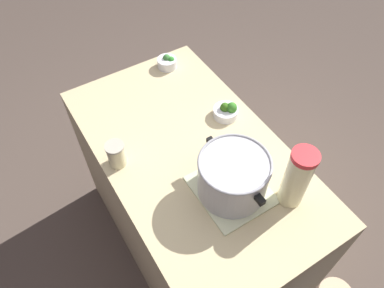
% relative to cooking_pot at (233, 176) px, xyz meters
% --- Properties ---
extents(ground_plane, '(8.00, 8.00, 0.00)m').
position_rel_cooking_pot_xyz_m(ground_plane, '(-0.26, -0.03, -1.03)').
color(ground_plane, brown).
extents(counter_slab, '(1.35, 0.76, 0.92)m').
position_rel_cooking_pot_xyz_m(counter_slab, '(-0.26, -0.03, -0.57)').
color(counter_slab, '#C9B686').
rests_on(counter_slab, ground_plane).
extents(dish_cloth, '(0.31, 0.28, 0.01)m').
position_rel_cooking_pot_xyz_m(dish_cloth, '(0.00, 0.00, -0.10)').
color(dish_cloth, beige).
rests_on(dish_cloth, counter_slab).
extents(cooking_pot, '(0.36, 0.29, 0.19)m').
position_rel_cooking_pot_xyz_m(cooking_pot, '(0.00, 0.00, 0.00)').
color(cooking_pot, '#B7B7BC').
rests_on(cooking_pot, dish_cloth).
extents(lemonade_pitcher, '(0.10, 0.10, 0.29)m').
position_rel_cooking_pot_xyz_m(lemonade_pitcher, '(0.16, 0.18, 0.04)').
color(lemonade_pitcher, beige).
rests_on(lemonade_pitcher, counter_slab).
extents(mason_jar, '(0.08, 0.08, 0.12)m').
position_rel_cooking_pot_xyz_m(mason_jar, '(-0.37, -0.34, -0.05)').
color(mason_jar, beige).
rests_on(mason_jar, counter_slab).
extents(broccoli_bowl_front, '(0.11, 0.11, 0.07)m').
position_rel_cooking_pot_xyz_m(broccoli_bowl_front, '(-0.83, 0.17, -0.08)').
color(broccoli_bowl_front, silver).
rests_on(broccoli_bowl_front, counter_slab).
extents(broccoli_bowl_center, '(0.12, 0.12, 0.08)m').
position_rel_cooking_pot_xyz_m(broccoli_bowl_center, '(-0.36, 0.23, -0.08)').
color(broccoli_bowl_center, silver).
rests_on(broccoli_bowl_center, counter_slab).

